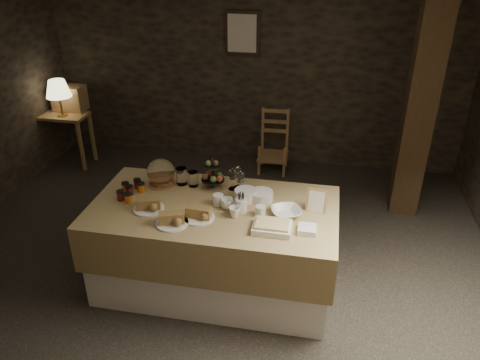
% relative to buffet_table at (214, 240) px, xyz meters
% --- Properties ---
extents(ground_plane, '(5.50, 5.00, 0.01)m').
position_rel_buffet_table_xyz_m(ground_plane, '(-0.12, 0.25, -0.48)').
color(ground_plane, black).
rests_on(ground_plane, ground).
extents(room_shell, '(5.52, 5.02, 2.60)m').
position_rel_buffet_table_xyz_m(room_shell, '(-0.12, 0.25, 1.08)').
color(room_shell, black).
rests_on(room_shell, ground).
extents(buffet_table, '(2.10, 1.11, 0.83)m').
position_rel_buffet_table_xyz_m(buffet_table, '(0.00, 0.00, 0.00)').
color(buffet_table, silver).
rests_on(buffet_table, ground_plane).
extents(console_table, '(0.68, 0.39, 0.73)m').
position_rel_buffet_table_xyz_m(console_table, '(-2.62, 2.09, 0.12)').
color(console_table, brown).
rests_on(console_table, ground_plane).
extents(table_lamp, '(0.32, 0.32, 0.48)m').
position_rel_buffet_table_xyz_m(table_lamp, '(-2.57, 2.04, 0.61)').
color(table_lamp, '#B18C3F').
rests_on(table_lamp, console_table).
extents(wine_rack, '(0.42, 0.26, 0.34)m').
position_rel_buffet_table_xyz_m(wine_rack, '(-2.57, 2.27, 0.42)').
color(wine_rack, brown).
rests_on(wine_rack, console_table).
extents(chair, '(0.39, 0.38, 0.65)m').
position_rel_buffet_table_xyz_m(chair, '(0.21, 2.46, -0.11)').
color(chair, brown).
rests_on(chair, ground_plane).
extents(timber_column, '(0.30, 0.30, 2.60)m').
position_rel_buffet_table_xyz_m(timber_column, '(1.84, 1.72, 0.82)').
color(timber_column, black).
rests_on(timber_column, ground_plane).
extents(framed_picture, '(0.45, 0.04, 0.55)m').
position_rel_buffet_table_xyz_m(framed_picture, '(-0.27, 2.72, 1.27)').
color(framed_picture, black).
rests_on(framed_picture, room_shell).
extents(plate_stack_a, '(0.19, 0.19, 0.10)m').
position_rel_buffet_table_xyz_m(plate_stack_a, '(0.25, 0.15, 0.40)').
color(plate_stack_a, white).
rests_on(plate_stack_a, buffet_table).
extents(plate_stack_b, '(0.20, 0.20, 0.08)m').
position_rel_buffet_table_xyz_m(plate_stack_b, '(0.39, 0.18, 0.40)').
color(plate_stack_b, white).
rests_on(plate_stack_b, buffet_table).
extents(cutlery_holder, '(0.10, 0.10, 0.12)m').
position_rel_buffet_table_xyz_m(cutlery_holder, '(0.25, -0.04, 0.41)').
color(cutlery_holder, white).
rests_on(cutlery_holder, buffet_table).
extents(cup_a, '(0.12, 0.12, 0.09)m').
position_rel_buffet_table_xyz_m(cup_a, '(0.12, -0.01, 0.40)').
color(cup_a, white).
rests_on(cup_a, buffet_table).
extents(cup_b, '(0.12, 0.12, 0.09)m').
position_rel_buffet_table_xyz_m(cup_b, '(0.21, -0.13, 0.40)').
color(cup_b, white).
rests_on(cup_b, buffet_table).
extents(mug_c, '(0.09, 0.09, 0.09)m').
position_rel_buffet_table_xyz_m(mug_c, '(0.03, 0.03, 0.40)').
color(mug_c, white).
rests_on(mug_c, buffet_table).
extents(mug_d, '(0.08, 0.08, 0.09)m').
position_rel_buffet_table_xyz_m(mug_d, '(0.41, -0.07, 0.40)').
color(mug_d, white).
rests_on(mug_d, buffet_table).
extents(bowl, '(0.31, 0.31, 0.06)m').
position_rel_buffet_table_xyz_m(bowl, '(0.62, -0.03, 0.38)').
color(bowl, white).
rests_on(bowl, buffet_table).
extents(cake_dome, '(0.26, 0.26, 0.26)m').
position_rel_buffet_table_xyz_m(cake_dome, '(-0.56, 0.29, 0.46)').
color(cake_dome, brown).
rests_on(cake_dome, buffet_table).
extents(fruit_stand, '(0.21, 0.21, 0.30)m').
position_rel_buffet_table_xyz_m(fruit_stand, '(-0.08, 0.32, 0.47)').
color(fruit_stand, black).
rests_on(fruit_stand, buffet_table).
extents(bread_platter_left, '(0.26, 0.26, 0.11)m').
position_rel_buffet_table_xyz_m(bread_platter_left, '(-0.52, -0.16, 0.39)').
color(bread_platter_left, white).
rests_on(bread_platter_left, buffet_table).
extents(bread_platter_center, '(0.26, 0.26, 0.11)m').
position_rel_buffet_table_xyz_m(bread_platter_center, '(-0.26, -0.33, 0.39)').
color(bread_platter_center, white).
rests_on(bread_platter_center, buffet_table).
extents(bread_platter_right, '(0.26, 0.26, 0.11)m').
position_rel_buffet_table_xyz_m(bread_platter_right, '(-0.07, -0.21, 0.39)').
color(bread_platter_right, white).
rests_on(bread_platter_right, buffet_table).
extents(jam_jars, '(0.20, 0.32, 0.07)m').
position_rel_buffet_table_xyz_m(jam_jars, '(-0.77, 0.05, 0.39)').
color(jam_jars, '#591817').
rests_on(jam_jars, buffet_table).
extents(tart_dish, '(0.30, 0.22, 0.07)m').
position_rel_buffet_table_xyz_m(tart_dish, '(0.54, -0.27, 0.39)').
color(tart_dish, white).
rests_on(tart_dish, buffet_table).
extents(square_dish, '(0.14, 0.14, 0.04)m').
position_rel_buffet_table_xyz_m(square_dish, '(0.80, -0.23, 0.38)').
color(square_dish, white).
rests_on(square_dish, buffet_table).
extents(menu_frame, '(0.18, 0.09, 0.22)m').
position_rel_buffet_table_xyz_m(menu_frame, '(0.86, 0.09, 0.44)').
color(menu_frame, brown).
rests_on(menu_frame, buffet_table).
extents(storage_jar_a, '(0.10, 0.10, 0.16)m').
position_rel_buffet_table_xyz_m(storage_jar_a, '(-0.38, 0.33, 0.43)').
color(storage_jar_a, white).
rests_on(storage_jar_a, buffet_table).
extents(storage_jar_b, '(0.09, 0.09, 0.14)m').
position_rel_buffet_table_xyz_m(storage_jar_b, '(-0.27, 0.32, 0.42)').
color(storage_jar_b, white).
rests_on(storage_jar_b, buffet_table).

